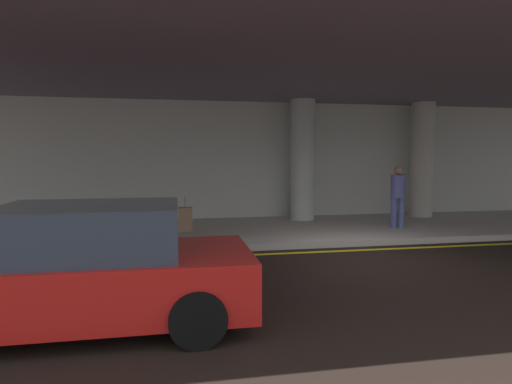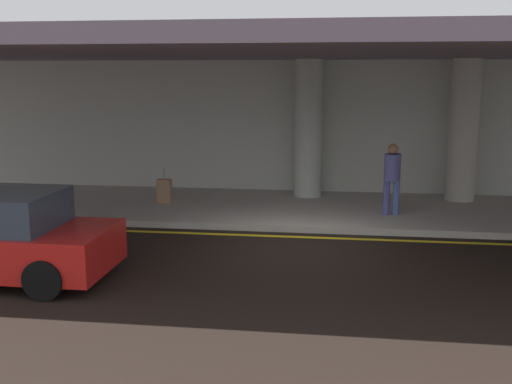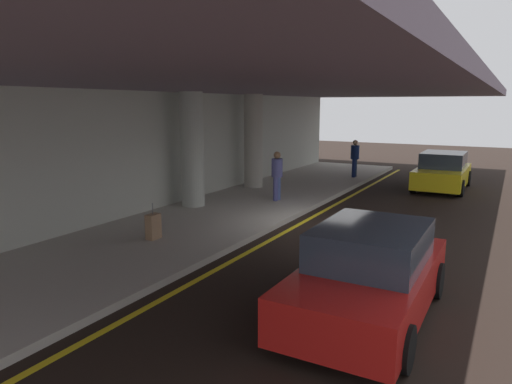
{
  "view_description": "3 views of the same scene",
  "coord_description": "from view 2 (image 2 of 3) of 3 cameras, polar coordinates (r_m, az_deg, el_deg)",
  "views": [
    {
      "loc": [
        -3.79,
        -8.09,
        2.08
      ],
      "look_at": [
        -1.94,
        1.81,
        1.24
      ],
      "focal_mm": 29.85,
      "sensor_mm": 36.0,
      "label": 1
    },
    {
      "loc": [
        0.83,
        -11.97,
        3.4
      ],
      "look_at": [
        -1.04,
        1.67,
        0.76
      ],
      "focal_mm": 42.99,
      "sensor_mm": 36.0,
      "label": 2
    },
    {
      "loc": [
        -12.01,
        -4.58,
        3.4
      ],
      "look_at": [
        -1.3,
        1.38,
        1.09
      ],
      "focal_mm": 32.65,
      "sensor_mm": 36.0,
      "label": 3
    }
  ],
  "objects": [
    {
      "name": "suitcase_upright_primary",
      "position": [
        15.87,
        -8.53,
        0.08
      ],
      "size": [
        0.36,
        0.22,
        0.9
      ],
      "rotation": [
        0.0,
        0.0,
        0.37
      ],
      "color": "#957051",
      "rests_on": "sidewalk"
    },
    {
      "name": "terminal_back_wall",
      "position": [
        17.4,
        5.05,
        5.89
      ],
      "size": [
        26.0,
        0.3,
        3.8
      ],
      "primitive_type": "cube",
      "color": "#B8BCB0",
      "rests_on": "ground"
    },
    {
      "name": "support_column_far_left",
      "position": [
        16.5,
        4.9,
        5.88
      ],
      "size": [
        0.74,
        0.74,
        3.65
      ],
      "primitive_type": "cylinder",
      "color": "#ABB1A8",
      "rests_on": "sidewalk"
    },
    {
      "name": "ground_plane",
      "position": [
        12.47,
        3.69,
        -4.97
      ],
      "size": [
        60.0,
        60.0,
        0.0
      ],
      "primitive_type": "plane",
      "color": "black"
    },
    {
      "name": "sidewalk",
      "position": [
        15.46,
        4.53,
        -1.59
      ],
      "size": [
        26.0,
        4.2,
        0.15
      ],
      "primitive_type": "cube",
      "color": "#AFAAA1",
      "rests_on": "ground"
    },
    {
      "name": "person_waiting_for_ride",
      "position": [
        14.63,
        12.55,
        1.62
      ],
      "size": [
        0.38,
        0.38,
        1.68
      ],
      "rotation": [
        0.0,
        0.0,
        0.82
      ],
      "color": "#4A4C90",
      "rests_on": "sidewalk"
    },
    {
      "name": "ceiling_overhang",
      "position": [
        14.6,
        4.64,
        13.0
      ],
      "size": [
        28.0,
        13.2,
        0.3
      ],
      "primitive_type": "cube",
      "color": "slate",
      "rests_on": "support_column_far_left"
    },
    {
      "name": "support_column_left_mid",
      "position": [
        16.78,
        18.74,
        5.43
      ],
      "size": [
        0.74,
        0.74,
        3.65
      ],
      "primitive_type": "cylinder",
      "color": "#B2AEA2",
      "rests_on": "sidewalk"
    },
    {
      "name": "lane_stripe_yellow",
      "position": [
        13.09,
        3.9,
        -4.19
      ],
      "size": [
        26.0,
        0.14,
        0.01
      ],
      "primitive_type": "cube",
      "color": "yellow",
      "rests_on": "ground"
    }
  ]
}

